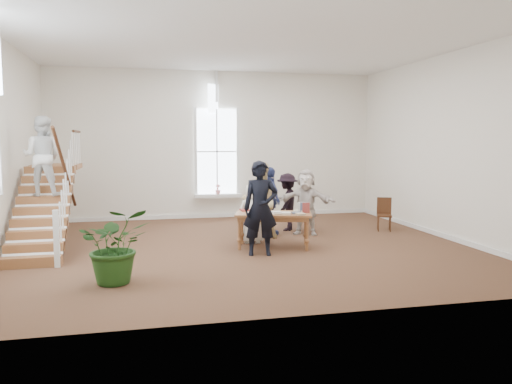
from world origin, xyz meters
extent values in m
plane|color=#4B2C1D|center=(0.00, 0.00, 0.00)|extent=(10.00, 10.00, 0.00)
plane|color=white|center=(0.00, 4.50, 2.25)|extent=(10.00, 0.00, 10.00)
plane|color=white|center=(0.00, -4.50, 2.25)|extent=(10.00, 0.00, 10.00)
plane|color=white|center=(-5.00, 0.00, 2.25)|extent=(0.00, 9.00, 9.00)
plane|color=white|center=(5.00, 0.00, 2.25)|extent=(0.00, 9.00, 9.00)
plane|color=white|center=(0.00, 0.00, 4.50)|extent=(10.00, 10.00, 0.00)
cube|color=white|center=(0.00, 4.32, 0.70)|extent=(1.45, 0.28, 0.10)
plane|color=white|center=(0.00, 4.44, 2.05)|extent=(2.60, 0.00, 2.60)
plane|color=white|center=(0.00, 4.44, 3.65)|extent=(0.60, 0.60, 0.85)
cube|color=white|center=(0.00, 4.47, 0.06)|extent=(10.00, 0.04, 0.12)
imported|color=pink|center=(0.00, 4.29, 0.90)|extent=(0.17, 0.17, 0.30)
cube|color=brown|center=(-4.35, -0.80, 0.10)|extent=(1.10, 0.30, 0.20)
cube|color=brown|center=(-4.35, -0.50, 0.30)|extent=(1.10, 0.30, 0.20)
cube|color=brown|center=(-4.35, -0.20, 0.50)|extent=(1.10, 0.30, 0.20)
cube|color=brown|center=(-4.35, 0.10, 0.70)|extent=(1.10, 0.30, 0.20)
cube|color=brown|center=(-4.35, 0.40, 0.90)|extent=(1.10, 0.30, 0.20)
cube|color=brown|center=(-4.35, 0.70, 1.10)|extent=(1.10, 0.30, 0.20)
cube|color=brown|center=(-4.35, 1.00, 1.30)|extent=(1.10, 0.30, 0.20)
cube|color=brown|center=(-4.35, 1.30, 1.50)|extent=(1.10, 0.30, 0.20)
cube|color=brown|center=(-4.35, 1.60, 1.70)|extent=(1.10, 0.30, 0.20)
cube|color=brown|center=(-4.35, 2.50, 1.74)|extent=(1.10, 1.20, 0.12)
cube|color=white|center=(-3.86, -0.95, 0.55)|extent=(0.10, 0.10, 1.10)
cylinder|color=#3D1C10|center=(-3.85, 0.40, 1.75)|extent=(0.07, 2.74, 1.86)
imported|color=silver|center=(-4.35, 0.70, 2.06)|extent=(0.94, 0.79, 1.72)
cube|color=brown|center=(0.59, -0.15, 0.76)|extent=(1.84, 1.27, 0.05)
cube|color=brown|center=(0.59, -0.15, 0.69)|extent=(1.70, 1.12, 0.10)
cylinder|color=brown|center=(-0.21, -0.26, 0.36)|extent=(0.07, 0.07, 0.74)
cylinder|color=brown|center=(1.21, -0.67, 0.36)|extent=(0.07, 0.07, 0.74)
cylinder|color=brown|center=(-0.03, 0.36, 0.36)|extent=(0.07, 0.07, 0.74)
cylinder|color=brown|center=(1.39, -0.05, 0.36)|extent=(0.07, 0.07, 0.74)
cube|color=silver|center=(0.23, 0.21, 0.81)|extent=(0.21, 0.24, 0.05)
cube|color=beige|center=(1.24, -0.19, 0.81)|extent=(0.23, 0.26, 0.05)
cube|color=tan|center=(1.09, -0.58, 0.80)|extent=(0.19, 0.24, 0.04)
cube|color=silver|center=(0.80, -0.38, 0.80)|extent=(0.29, 0.29, 0.04)
cube|color=#4C5972|center=(1.05, -0.40, 0.80)|extent=(0.21, 0.20, 0.04)
cube|color=maroon|center=(0.04, 0.31, 0.80)|extent=(0.21, 0.31, 0.03)
cube|color=white|center=(0.62, -0.34, 0.82)|extent=(0.18, 0.20, 0.06)
cube|color=#BFB299|center=(1.20, -0.11, 0.80)|extent=(0.33, 0.36, 0.03)
cube|color=silver|center=(0.36, -0.10, 0.81)|extent=(0.16, 0.30, 0.05)
cube|color=beige|center=(0.27, 0.14, 0.81)|extent=(0.20, 0.28, 0.04)
cube|color=tan|center=(0.63, -0.36, 0.80)|extent=(0.17, 0.25, 0.02)
cube|color=silver|center=(0.14, -0.06, 0.80)|extent=(0.31, 0.30, 0.02)
cube|color=#4C5972|center=(0.48, -0.18, 0.80)|extent=(0.19, 0.25, 0.04)
imported|color=black|center=(0.14, -0.80, 0.99)|extent=(0.79, 0.58, 1.98)
imported|color=silver|center=(0.24, 0.45, 0.70)|extent=(0.75, 0.55, 1.40)
imported|color=beige|center=(0.54, 0.95, 0.94)|extent=(0.99, 0.82, 1.87)
imported|color=navy|center=(0.90, 1.37, 0.86)|extent=(0.63, 1.08, 1.73)
imported|color=black|center=(1.50, 1.82, 0.76)|extent=(0.98, 1.14, 1.53)
imported|color=silver|center=(1.80, 1.17, 0.84)|extent=(1.60, 1.17, 1.67)
imported|color=#1A3E13|center=(-2.71, -2.28, 0.65)|extent=(1.27, 1.13, 1.29)
cube|color=#3D1C10|center=(4.00, 1.19, 0.41)|extent=(0.50, 0.50, 0.05)
cube|color=#3D1C10|center=(4.07, 1.35, 0.65)|extent=(0.36, 0.18, 0.45)
cylinder|color=#3D1C10|center=(3.80, 1.11, 0.20)|extent=(0.04, 0.04, 0.40)
cylinder|color=#3D1C10|center=(4.08, 0.99, 0.20)|extent=(0.04, 0.04, 0.40)
cylinder|color=#3D1C10|center=(3.92, 1.39, 0.20)|extent=(0.04, 0.04, 0.40)
cylinder|color=#3D1C10|center=(4.20, 1.27, 0.20)|extent=(0.04, 0.04, 0.40)
camera|label=1|loc=(-2.24, -10.84, 2.41)|focal=35.00mm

